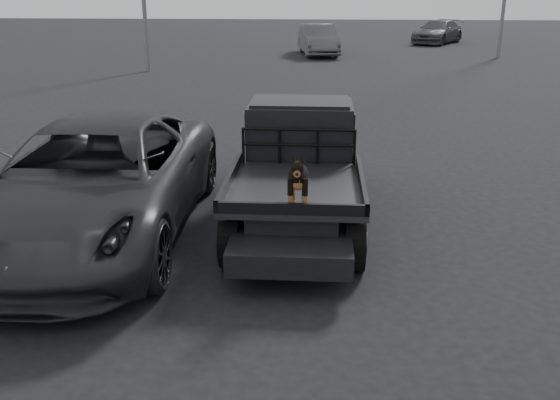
# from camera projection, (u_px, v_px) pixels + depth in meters

# --- Properties ---
(ground) EXTENTS (120.00, 120.00, 0.00)m
(ground) POSITION_uv_depth(u_px,v_px,m) (312.00, 288.00, 7.87)
(ground) COLOR black
(ground) RESTS_ON ground
(flatbed_ute) EXTENTS (2.00, 5.40, 0.92)m
(flatbed_ute) POSITION_uv_depth(u_px,v_px,m) (298.00, 195.00, 9.90)
(flatbed_ute) COLOR black
(flatbed_ute) RESTS_ON ground
(ute_cab) EXTENTS (1.72, 1.30, 0.88)m
(ute_cab) POSITION_uv_depth(u_px,v_px,m) (300.00, 126.00, 10.49)
(ute_cab) COLOR black
(ute_cab) RESTS_ON flatbed_ute
(headache_rack) EXTENTS (1.80, 0.08, 0.55)m
(headache_rack) POSITION_uv_depth(u_px,v_px,m) (299.00, 147.00, 9.84)
(headache_rack) COLOR black
(headache_rack) RESTS_ON flatbed_ute
(dog) EXTENTS (0.32, 0.60, 0.74)m
(dog) POSITION_uv_depth(u_px,v_px,m) (298.00, 180.00, 7.87)
(dog) COLOR black
(dog) RESTS_ON flatbed_ute
(parked_suv) EXTENTS (2.97, 6.24, 1.72)m
(parked_suv) POSITION_uv_depth(u_px,v_px,m) (95.00, 182.00, 9.23)
(parked_suv) COLOR #2A2B2F
(parked_suv) RESTS_ON ground
(distant_car_a) EXTENTS (2.35, 4.94, 1.56)m
(distant_car_a) POSITION_uv_depth(u_px,v_px,m) (318.00, 40.00, 32.69)
(distant_car_a) COLOR #4D4D52
(distant_car_a) RESTS_ON ground
(distant_car_b) EXTENTS (4.12, 5.16, 1.40)m
(distant_car_b) POSITION_uv_depth(u_px,v_px,m) (438.00, 32.00, 38.98)
(distant_car_b) COLOR #3F3F44
(distant_car_b) RESTS_ON ground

